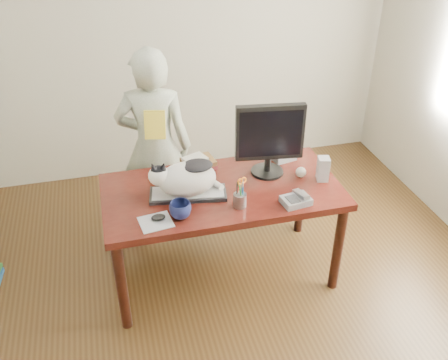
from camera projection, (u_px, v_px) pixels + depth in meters
room at (251, 153)px, 2.54m from camera, size 4.50×4.50×4.50m
desk at (219, 200)px, 3.50m from camera, size 1.60×0.80×0.75m
keyboard at (188, 194)px, 3.28m from camera, size 0.53×0.27×0.03m
cat at (185, 178)px, 3.21m from camera, size 0.50×0.29×0.28m
monitor at (270, 137)px, 3.36m from camera, size 0.47×0.26×0.53m
pen_cup at (240, 199)px, 3.15m from camera, size 0.11×0.11×0.21m
mousepad at (156, 222)px, 3.04m from camera, size 0.22×0.20×0.00m
mouse at (158, 217)px, 3.05m from camera, size 0.10×0.07×0.04m
coffee_mug at (180, 210)px, 3.06m from camera, size 0.19×0.19×0.11m
phone at (296, 200)px, 3.20m from camera, size 0.20×0.17×0.08m
speaker at (323, 169)px, 3.41m from camera, size 0.09×0.10×0.17m
baseball at (301, 172)px, 3.47m from camera, size 0.07×0.07×0.07m
book_stack at (197, 164)px, 3.56m from camera, size 0.29×0.25×0.09m
calculator at (280, 153)px, 3.71m from camera, size 0.20×0.24×0.07m
person at (155, 147)px, 3.79m from camera, size 0.64×0.49×1.56m
held_book at (155, 125)px, 3.50m from camera, size 0.16×0.12×0.21m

